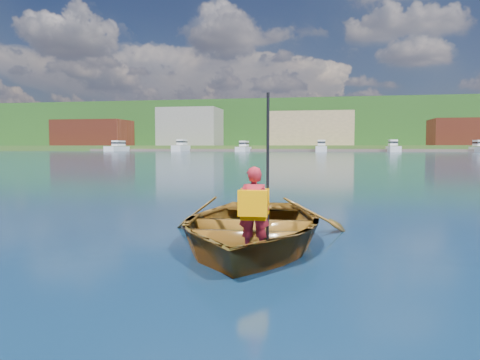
% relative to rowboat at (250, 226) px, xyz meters
% --- Properties ---
extents(ground, '(600.00, 600.00, 0.00)m').
position_rel_rowboat_xyz_m(ground, '(-0.34, -0.18, -0.26)').
color(ground, '#0E1F3F').
rests_on(ground, ground).
extents(rowboat, '(3.02, 4.11, 0.82)m').
position_rel_rowboat_xyz_m(rowboat, '(0.00, 0.00, 0.00)').
color(rowboat, brown).
rests_on(rowboat, ground).
extents(child_paddler, '(0.38, 0.35, 1.89)m').
position_rel_rowboat_xyz_m(child_paddler, '(0.19, -0.89, 0.37)').
color(child_paddler, maroon).
rests_on(child_paddler, ground).
extents(shoreline, '(400.00, 140.00, 22.00)m').
position_rel_rowboat_xyz_m(shoreline, '(-0.34, 236.43, 10.06)').
color(shoreline, '#435B26').
rests_on(shoreline, ground).
extents(dock, '(159.98, 12.73, 0.80)m').
position_rel_rowboat_xyz_m(dock, '(-10.44, 147.82, 0.14)').
color(dock, brown).
rests_on(dock, ground).
extents(waterfront_buildings, '(202.00, 16.00, 14.00)m').
position_rel_rowboat_xyz_m(waterfront_buildings, '(-8.08, 164.82, 7.48)').
color(waterfront_buildings, maroon).
rests_on(waterfront_buildings, ground).
extents(marina_yachts, '(139.95, 13.64, 4.22)m').
position_rel_rowboat_xyz_m(marina_yachts, '(-0.75, 143.16, 1.07)').
color(marina_yachts, silver).
rests_on(marina_yachts, ground).
extents(hillside_trees, '(305.11, 77.40, 25.18)m').
position_rel_rowboat_xyz_m(hillside_trees, '(-52.81, 232.75, 17.07)').
color(hillside_trees, '#382314').
rests_on(hillside_trees, ground).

